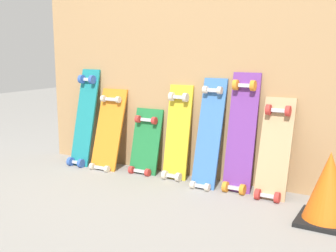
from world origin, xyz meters
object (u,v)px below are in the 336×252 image
(skateboard_green, at_px, (145,146))
(skateboard_blue, at_px, (208,138))
(skateboard_teal, at_px, (84,121))
(traffic_cone, at_px, (329,188))
(skateboard_natural, at_px, (274,153))
(skateboard_yellow, at_px, (177,137))
(skateboard_orange, at_px, (108,134))
(skateboard_purple, at_px, (241,137))

(skateboard_green, distance_m, skateboard_blue, 0.56)
(skateboard_teal, distance_m, traffic_cone, 1.96)
(skateboard_blue, distance_m, traffic_cone, 0.88)
(skateboard_blue, bearing_deg, skateboard_natural, 0.63)
(skateboard_green, bearing_deg, skateboard_blue, -4.14)
(skateboard_teal, bearing_deg, traffic_cone, -7.90)
(skateboard_yellow, distance_m, skateboard_natural, 0.72)
(skateboard_orange, bearing_deg, skateboard_teal, -179.39)
(skateboard_green, height_order, traffic_cone, skateboard_green)
(skateboard_yellow, relative_size, skateboard_blue, 0.92)
(skateboard_green, height_order, skateboard_purple, skateboard_purple)
(skateboard_teal, xyz_separation_m, skateboard_natural, (1.56, 0.00, -0.07))
(skateboard_orange, bearing_deg, skateboard_purple, 1.04)
(skateboard_yellow, bearing_deg, skateboard_orange, -176.34)
(skateboard_teal, relative_size, traffic_cone, 2.10)
(skateboard_yellow, relative_size, traffic_cone, 1.87)
(skateboard_teal, distance_m, skateboard_natural, 1.56)
(skateboard_purple, xyz_separation_m, traffic_cone, (0.61, -0.29, -0.16))
(skateboard_green, relative_size, traffic_cone, 1.40)
(skateboard_teal, height_order, skateboard_purple, skateboard_purple)
(skateboard_blue, bearing_deg, skateboard_yellow, 170.82)
(skateboard_purple, bearing_deg, skateboard_blue, -173.68)
(skateboard_green, bearing_deg, skateboard_purple, -1.09)
(skateboard_yellow, xyz_separation_m, skateboard_blue, (0.27, -0.04, 0.02))
(skateboard_blue, distance_m, skateboard_natural, 0.46)
(skateboard_green, bearing_deg, skateboard_natural, -1.97)
(skateboard_yellow, bearing_deg, skateboard_natural, -3.04)
(skateboard_teal, bearing_deg, skateboard_natural, 0.10)
(skateboard_yellow, distance_m, skateboard_blue, 0.27)
(skateboard_orange, relative_size, skateboard_blue, 0.86)
(skateboard_natural, height_order, traffic_cone, skateboard_natural)
(skateboard_green, distance_m, skateboard_yellow, 0.29)
(skateboard_blue, bearing_deg, skateboard_orange, 179.68)
(skateboard_yellow, xyz_separation_m, skateboard_natural, (0.72, -0.04, -0.02))
(skateboard_purple, height_order, skateboard_natural, skateboard_purple)
(skateboard_teal, distance_m, skateboard_orange, 0.25)
(skateboard_teal, height_order, skateboard_green, skateboard_teal)
(traffic_cone, bearing_deg, skateboard_purple, 154.35)
(skateboard_orange, xyz_separation_m, skateboard_purple, (1.09, 0.02, 0.09))
(skateboard_blue, xyz_separation_m, skateboard_purple, (0.22, 0.02, 0.03))
(skateboard_orange, height_order, traffic_cone, skateboard_orange)
(skateboard_orange, relative_size, traffic_cone, 1.75)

